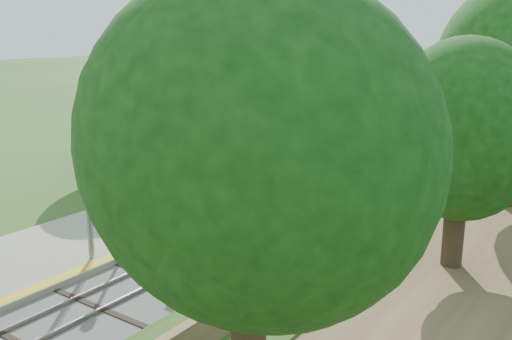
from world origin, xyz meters
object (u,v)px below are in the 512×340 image
Objects in this scene: signal_gantry at (502,79)px; train at (511,88)px; signal_farside at (452,132)px; signal_platform at (85,170)px; station_building at (220,99)px; lamppost_far at (127,191)px.

train is at bearing 97.95° from signal_gantry.
signal_gantry reaches higher than train.
signal_platform is at bearing -115.85° from signal_farside.
signal_gantry is 47.89m from signal_platform.
station_building is 1.74× the size of lamppost_far.
station_building is 1.02× the size of signal_gantry.
signal_gantry is 29.05m from signal_farside.
train is at bearing 97.60° from signal_farside.
station_building is 20.55m from signal_farside.
signal_platform is at bearing -76.16° from lamppost_far.
signal_gantry is 45.32m from lamppost_far.
signal_gantry is 18.03m from train.
signal_gantry is 1.33× the size of signal_farside.
station_building is 22.49m from lamppost_far.
station_building is 0.07× the size of train.
signal_farside reaches higher than train.
signal_gantry is 1.70× the size of lamppost_far.
train is 20.10× the size of signal_platform.
signal_farside reaches higher than lamppost_far.
signal_platform is (11.10, -22.59, 0.10)m from station_building.
signal_farside is (9.77, 16.06, 1.40)m from lamppost_far.
signal_gantry is at bearing 83.56° from signal_platform.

